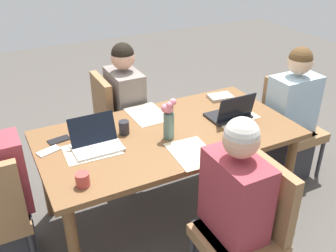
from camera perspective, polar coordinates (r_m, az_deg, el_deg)
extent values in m
plane|color=#4C4742|center=(3.17, 0.00, -12.45)|extent=(10.00, 10.00, 0.00)
cube|color=brown|center=(2.76, 0.00, -1.28)|extent=(1.84, 0.97, 0.04)
cylinder|color=brown|center=(3.63, 8.90, -0.41)|extent=(0.07, 0.07, 0.69)
cylinder|color=brown|center=(3.08, -17.73, -7.34)|extent=(0.07, 0.07, 0.69)
cylinder|color=brown|center=(3.12, 17.48, -6.79)|extent=(0.07, 0.07, 0.69)
cylinder|color=brown|center=(2.46, -13.83, -17.42)|extent=(0.07, 0.07, 0.69)
cylinder|color=#333338|center=(3.02, -20.65, -12.66)|extent=(0.04, 0.04, 0.37)
cube|color=#2D2D33|center=(2.85, -22.82, -14.98)|extent=(0.34, 0.36, 0.45)
cube|color=olive|center=(3.57, 18.10, -0.91)|extent=(0.44, 0.44, 0.08)
cube|color=olive|center=(3.57, 16.67, 4.12)|extent=(0.42, 0.06, 0.45)
cylinder|color=#333338|center=(3.70, 21.71, -4.55)|extent=(0.04, 0.04, 0.37)
cylinder|color=#333338|center=(3.45, 17.41, -6.26)|extent=(0.04, 0.04, 0.37)
cylinder|color=#333338|center=(3.91, 17.73, -1.93)|extent=(0.04, 0.04, 0.37)
cylinder|color=#333338|center=(3.68, 13.43, -3.35)|extent=(0.04, 0.04, 0.37)
cube|color=#2D2D33|center=(3.62, 16.98, -3.68)|extent=(0.34, 0.36, 0.45)
cube|color=#99B7CC|center=(3.40, 18.10, 3.11)|extent=(0.40, 0.24, 0.50)
sphere|color=#D5AC87|center=(3.27, 19.08, 8.97)|extent=(0.20, 0.20, 0.20)
sphere|color=#51381E|center=(3.26, 19.16, 9.46)|extent=(0.19, 0.19, 0.19)
cube|color=olive|center=(2.39, 10.27, -16.44)|extent=(0.44, 0.44, 0.08)
cube|color=olive|center=(2.31, 14.68, -10.01)|extent=(0.06, 0.42, 0.45)
cylinder|color=#333338|center=(2.74, 10.73, -15.92)|extent=(0.04, 0.04, 0.37)
cube|color=#93333D|center=(2.23, 9.99, -10.23)|extent=(0.24, 0.40, 0.50)
sphere|color=tan|center=(2.02, 10.86, -2.02)|extent=(0.20, 0.20, 0.20)
sphere|color=beige|center=(2.01, 10.94, -1.29)|extent=(0.19, 0.19, 0.19)
cube|color=olive|center=(3.54, -6.51, 0.18)|extent=(0.44, 0.44, 0.08)
cube|color=olive|center=(3.37, -9.76, 3.44)|extent=(0.06, 0.42, 0.45)
cylinder|color=#333338|center=(3.86, -4.74, -0.94)|extent=(0.04, 0.04, 0.37)
cylinder|color=#333338|center=(3.56, -2.34, -3.63)|extent=(0.04, 0.04, 0.37)
cylinder|color=#333338|center=(3.76, -10.08, -2.24)|extent=(0.04, 0.04, 0.37)
cylinder|color=#333338|center=(3.45, -8.09, -5.14)|extent=(0.04, 0.04, 0.37)
cube|color=#2D2D33|center=(3.58, -5.99, -2.83)|extent=(0.36, 0.34, 0.45)
cube|color=slate|center=(3.36, -6.40, 4.10)|extent=(0.24, 0.40, 0.50)
sphere|color=tan|center=(3.23, -6.76, 10.09)|extent=(0.20, 0.20, 0.20)
sphere|color=black|center=(3.22, -6.79, 10.60)|extent=(0.19, 0.19, 0.19)
cylinder|color=#4C6B60|center=(2.63, 0.11, 0.00)|extent=(0.08, 0.08, 0.19)
sphere|color=#DB7584|center=(2.56, -0.37, 2.67)|extent=(0.06, 0.06, 0.06)
cylinder|color=#477A3D|center=(2.57, -0.37, 2.23)|extent=(0.01, 0.01, 0.04)
sphere|color=#DB7584|center=(2.55, 0.20, 3.16)|extent=(0.04, 0.04, 0.04)
cylinder|color=#477A3D|center=(2.56, 0.20, 2.44)|extent=(0.01, 0.01, 0.07)
sphere|color=#DB7584|center=(2.56, 0.74, 3.60)|extent=(0.05, 0.05, 0.05)
cylinder|color=#477A3D|center=(2.58, 0.73, 2.75)|extent=(0.01, 0.01, 0.08)
sphere|color=#DB7584|center=(2.58, 0.04, 2.55)|extent=(0.07, 0.07, 0.07)
cylinder|color=#477A3D|center=(2.59, 0.04, 2.23)|extent=(0.01, 0.01, 0.03)
cube|color=beige|center=(2.59, -11.25, -3.55)|extent=(0.37, 0.27, 0.00)
cube|color=beige|center=(3.01, 9.54, 1.49)|extent=(0.37, 0.28, 0.00)
cube|color=beige|center=(2.51, 3.63, -4.04)|extent=(0.28, 0.37, 0.00)
cube|color=beige|center=(3.00, -3.10, 1.76)|extent=(0.27, 0.37, 0.00)
cube|color=silver|center=(2.59, -10.48, -3.18)|extent=(0.32, 0.22, 0.02)
cube|color=black|center=(2.60, -11.19, -0.49)|extent=(0.31, 0.08, 0.19)
cube|color=black|center=(2.99, 8.97, 1.51)|extent=(0.32, 0.22, 0.02)
cube|color=black|center=(2.88, 10.17, 2.66)|extent=(0.31, 0.05, 0.20)
cylinder|color=#AD3D38|center=(2.26, -12.61, -7.79)|extent=(0.08, 0.08, 0.08)
cylinder|color=#33477A|center=(2.82, -9.89, 0.39)|extent=(0.08, 0.08, 0.08)
cylinder|color=#232328|center=(2.73, -6.56, -0.23)|extent=(0.07, 0.07, 0.10)
cylinder|color=#DBC64C|center=(2.61, 9.92, -1.79)|extent=(0.08, 0.08, 0.10)
cube|color=#B2A38E|center=(3.30, 7.81, 4.33)|extent=(0.22, 0.17, 0.03)
cube|color=black|center=(2.75, -15.93, -2.01)|extent=(0.16, 0.10, 0.01)
cube|color=silver|center=(2.64, -17.36, -3.58)|extent=(0.17, 0.12, 0.01)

